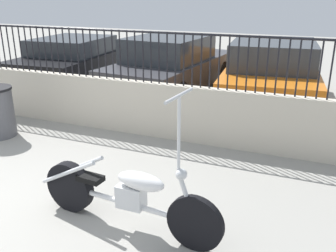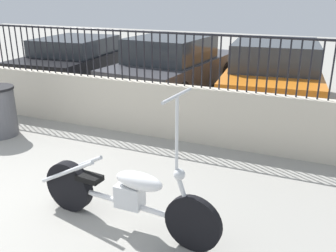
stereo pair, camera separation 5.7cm
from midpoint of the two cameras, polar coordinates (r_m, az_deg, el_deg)
low_wall at (r=6.76m, az=-9.34°, el=3.35°), size 8.39×0.18×0.92m
fence_railing at (r=6.55m, az=-9.82°, el=11.69°), size 8.39×0.04×0.84m
motorcycle_white at (r=3.97m, az=-7.79°, el=-10.15°), size 2.14×0.52×1.53m
car_black at (r=10.41m, az=-13.88°, el=9.80°), size 2.08×4.14×1.23m
car_dark_grey at (r=9.03m, az=0.32°, el=9.22°), size 2.09×4.23×1.37m
car_orange at (r=8.26m, az=15.26°, el=7.65°), size 2.23×4.20×1.40m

